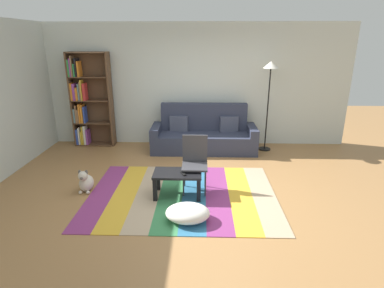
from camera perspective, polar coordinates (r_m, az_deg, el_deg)
The scene contains 12 objects.
ground_plane at distance 5.09m, azimuth 0.48°, elevation -8.67°, with size 14.00×14.00×0.00m, color #9E7042.
back_wall at distance 7.14m, azimuth 0.97°, elevation 10.70°, with size 6.80×0.10×2.70m, color silver.
left_wall at distance 6.40m, azimuth -31.64°, elevation 7.03°, with size 0.10×5.50×2.70m, color silver.
rug at distance 4.99m, azimuth -1.75°, elevation -9.25°, with size 2.93×2.21×0.01m.
couch at distance 6.85m, azimuth 2.18°, elevation 1.64°, with size 2.26×0.80×1.00m.
bookshelf at distance 7.42m, azimuth -18.77°, elevation 7.31°, with size 0.90×0.28×2.09m.
coffee_table at distance 4.83m, azimuth -2.67°, elevation -6.06°, with size 0.74×0.44×0.39m.
pouf at distance 4.27m, azimuth -0.79°, elevation -12.55°, with size 0.60×0.46×0.23m, color white.
dog at distance 5.32m, azimuth -18.90°, elevation -6.60°, with size 0.22×0.35×0.40m.
standing_lamp at distance 6.79m, azimuth 14.14°, elevation 11.85°, with size 0.32×0.32×1.91m.
tv_remote at distance 4.72m, azimuth -1.65°, elevation -5.45°, with size 0.04×0.15×0.02m, color black.
folding_chair at distance 4.95m, azimuth 0.52°, elevation -2.71°, with size 0.40×0.40×0.90m.
Camera 1 is at (0.09, -4.52, 2.34)m, focal length 29.07 mm.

